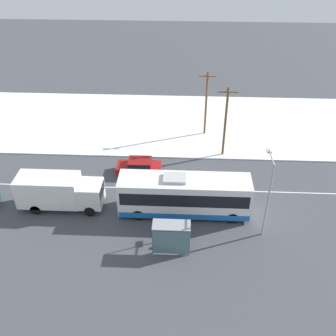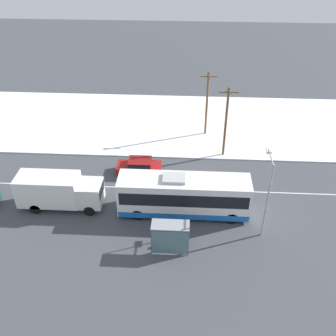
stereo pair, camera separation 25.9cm
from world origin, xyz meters
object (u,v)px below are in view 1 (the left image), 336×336
box_truck (58,191)px  pedestrian_at_stop (185,230)px  bus_shelter (171,235)px  city_bus (184,195)px  utility_pole_roadside (225,121)px  streetlamp (268,187)px  sedan_car (139,166)px  utility_pole_snowlot (206,103)px

box_truck → pedestrian_at_stop: 11.09m
box_truck → bus_shelter: 10.62m
city_bus → bus_shelter: 4.61m
bus_shelter → utility_pole_roadside: bearing=71.0°
streetlamp → utility_pole_roadside: size_ratio=0.89×
streetlamp → sedan_car: bearing=144.9°
bus_shelter → city_bus: bearing=79.2°
utility_pole_roadside → utility_pole_snowlot: (-1.72, 4.31, -0.09)m
bus_shelter → utility_pole_roadside: utility_pole_roadside is taller
pedestrian_at_stop → utility_pole_roadside: (3.68, 12.40, 2.78)m
pedestrian_at_stop → utility_pole_roadside: size_ratio=0.24×
box_truck → pedestrian_at_stop: size_ratio=3.91×
bus_shelter → pedestrian_at_stop: bearing=50.4°
bus_shelter → utility_pole_snowlot: size_ratio=0.38×
pedestrian_at_stop → bus_shelter: bearing=-129.6°
box_truck → bus_shelter: (9.52, -4.70, 0.01)m
sedan_car → utility_pole_snowlot: utility_pole_snowlot is taller
bus_shelter → streetlamp: streetlamp is taller
bus_shelter → utility_pole_snowlot: 18.26m
city_bus → bus_shelter: bearing=-100.8°
sedan_car → utility_pole_roadside: 9.36m
utility_pole_roadside → box_truck: bearing=-148.0°
city_bus → pedestrian_at_stop: size_ratio=5.94×
city_bus → streetlamp: size_ratio=1.62×
streetlamp → pedestrian_at_stop: bearing=-165.9°
city_bus → bus_shelter: city_bus is taller
box_truck → streetlamp: bearing=-7.0°
utility_pole_roadside → streetlamp: bearing=-78.0°
city_bus → utility_pole_roadside: utility_pole_roadside is taller
city_bus → sedan_car: 7.00m
box_truck → utility_pole_snowlot: bearing=46.6°
sedan_car → bus_shelter: bearing=108.9°
sedan_car → streetlamp: bearing=144.9°
sedan_car → streetlamp: size_ratio=0.64×
utility_pole_snowlot → sedan_car: bearing=-128.8°
city_bus → utility_pole_snowlot: 13.68m
bus_shelter → utility_pole_snowlot: (2.95, 17.89, 2.11)m
box_truck → sedan_car: 8.12m
sedan_car → pedestrian_at_stop: pedestrian_at_stop is taller
city_bus → bus_shelter: size_ratio=3.87×
sedan_car → bus_shelter: 10.59m
sedan_car → utility_pole_snowlot: size_ratio=0.58×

